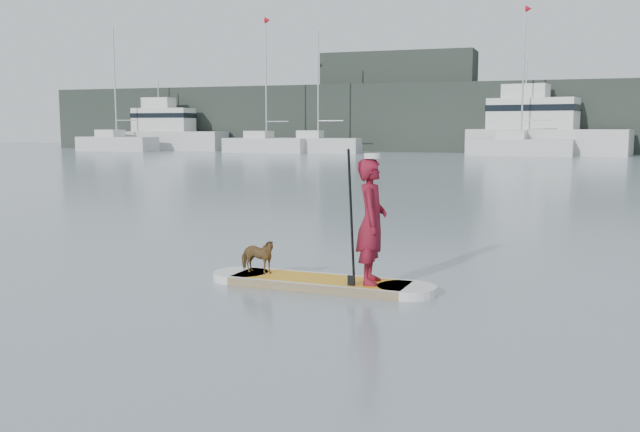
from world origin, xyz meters
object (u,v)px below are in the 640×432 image
(sailboat_d, at_px, (520,145))
(dog, at_px, (257,256))
(paddler, at_px, (372,221))
(motor_yacht_a, at_px, (541,129))
(motor_yacht_b, at_px, (169,131))
(paddleboard, at_px, (320,283))
(sailboat_a, at_px, (116,143))
(sailboat_c, at_px, (317,144))
(sailboat_b, at_px, (266,144))

(sailboat_d, bearing_deg, dog, -87.53)
(paddler, xyz_separation_m, sailboat_d, (-1.29, 47.32, -0.16))
(motor_yacht_a, xyz_separation_m, motor_yacht_b, (-33.56, -0.53, -0.24))
(paddleboard, xyz_separation_m, sailboat_a, (-35.94, 45.98, 0.71))
(sailboat_a, height_order, sailboat_d, sailboat_d)
(motor_yacht_b, bearing_deg, motor_yacht_a, -3.23)
(sailboat_d, relative_size, motor_yacht_a, 0.88)
(sailboat_c, xyz_separation_m, motor_yacht_b, (-15.73, 2.37, 1.08))
(paddleboard, xyz_separation_m, sailboat_c, (-17.03, 47.49, 0.69))
(sailboat_b, xyz_separation_m, motor_yacht_a, (22.29, 3.53, 1.29))
(paddler, distance_m, sailboat_b, 51.90)
(sailboat_c, relative_size, motor_yacht_a, 0.79)
(sailboat_d, relative_size, motor_yacht_b, 1.11)
(paddleboard, xyz_separation_m, sailboat_b, (-21.48, 46.86, 0.72))
(paddler, relative_size, sailboat_a, 0.15)
(paddleboard, bearing_deg, motor_yacht_b, 125.95)
(sailboat_a, distance_m, sailboat_c, 18.97)
(sailboat_c, bearing_deg, sailboat_d, -3.86)
(paddleboard, relative_size, paddler, 1.96)
(paddleboard, bearing_deg, sailboat_d, 93.30)
(sailboat_d, xyz_separation_m, motor_yacht_b, (-32.21, 2.57, 1.03))
(sailboat_b, xyz_separation_m, motor_yacht_b, (-11.27, 3.00, 1.04))
(paddleboard, relative_size, motor_yacht_b, 0.33)
(dog, height_order, sailboat_a, sailboat_a)
(dog, height_order, motor_yacht_b, motor_yacht_b)
(sailboat_b, relative_size, motor_yacht_b, 1.12)
(paddler, distance_m, dog, 1.83)
(paddler, height_order, sailboat_a, sailboat_a)
(sailboat_c, height_order, motor_yacht_a, sailboat_c)
(sailboat_c, bearing_deg, paddler, -72.68)
(sailboat_c, distance_m, sailboat_d, 16.48)
(paddler, distance_m, motor_yacht_b, 60.10)
(sailboat_b, relative_size, sailboat_c, 1.12)
(paddler, distance_m, sailboat_c, 50.74)
(paddleboard, height_order, sailboat_a, sailboat_a)
(paddleboard, height_order, paddler, paddler)
(paddleboard, relative_size, sailboat_c, 0.33)
(dog, relative_size, sailboat_b, 0.05)
(sailboat_b, height_order, motor_yacht_b, sailboat_b)
(sailboat_c, bearing_deg, sailboat_a, -178.64)
(paddleboard, height_order, sailboat_c, sailboat_c)
(dog, xyz_separation_m, motor_yacht_b, (-31.77, 49.82, 1.46))
(dog, distance_m, sailboat_b, 51.11)
(motor_yacht_b, bearing_deg, sailboat_b, -19.03)
(sailboat_a, bearing_deg, paddleboard, -47.62)
(paddleboard, xyz_separation_m, motor_yacht_b, (-32.75, 49.86, 1.77))
(sailboat_a, distance_m, sailboat_b, 14.48)
(sailboat_b, relative_size, sailboat_d, 1.01)
(sailboat_a, xyz_separation_m, sailboat_c, (18.91, 1.50, -0.02))
(sailboat_d, height_order, motor_yacht_b, sailboat_d)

